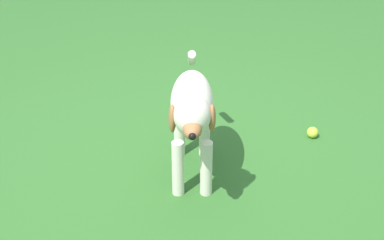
% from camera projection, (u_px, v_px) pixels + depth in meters
% --- Properties ---
extents(ground, '(14.00, 14.00, 0.00)m').
position_uv_depth(ground, '(194.00, 166.00, 2.87)').
color(ground, '#2D6026').
extents(dog, '(0.73, 0.64, 0.62)m').
position_uv_depth(dog, '(192.00, 109.00, 2.57)').
color(dog, silver).
rests_on(dog, ground).
extents(tennis_ball_1, '(0.07, 0.07, 0.07)m').
position_uv_depth(tennis_ball_1, '(313.00, 132.00, 3.11)').
color(tennis_ball_1, '#C3DA38').
rests_on(tennis_ball_1, ground).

